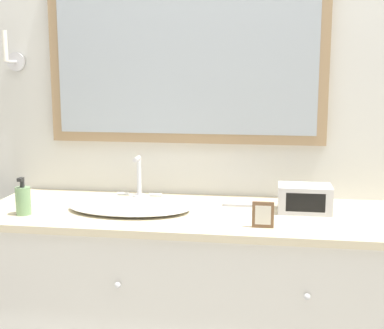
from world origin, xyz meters
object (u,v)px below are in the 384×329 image
object	(u,v)px
soap_bottle	(23,200)
appliance_box	(305,199)
sink_basin	(130,206)
picture_frame	(263,215)

from	to	relation	value
soap_bottle	appliance_box	bearing A→B (deg)	10.65
sink_basin	soap_bottle	xyz separation A→B (m)	(-0.42, -0.13, 0.04)
sink_basin	appliance_box	xyz separation A→B (m)	(0.73, 0.08, 0.04)
appliance_box	picture_frame	world-z (taller)	appliance_box
soap_bottle	picture_frame	world-z (taller)	soap_bottle
sink_basin	appliance_box	size ratio (longest dim) A/B	2.37
appliance_box	soap_bottle	bearing A→B (deg)	-169.35
sink_basin	appliance_box	world-z (taller)	sink_basin
appliance_box	picture_frame	size ratio (longest dim) A/B	2.19
appliance_box	sink_basin	bearing A→B (deg)	-173.37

